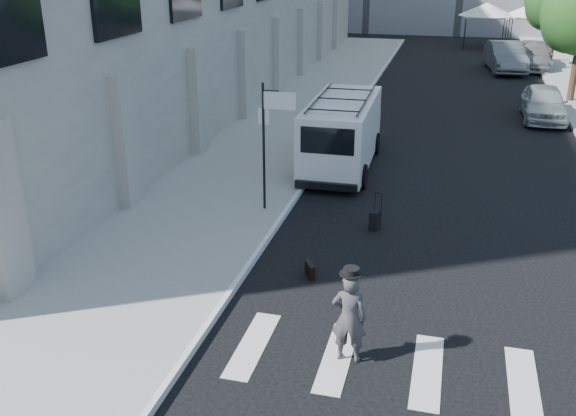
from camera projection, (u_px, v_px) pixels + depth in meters
The scene contains 13 objects.
ground at pixel (335, 277), 14.42m from camera, with size 120.00×120.00×0.00m, color black.
sidewalk_left at pixel (309, 106), 29.73m from camera, with size 4.50×48.00×0.15m, color gray.
sign_pole at pixel (272, 121), 16.84m from camera, with size 1.03×0.07×3.50m.
tree_far at pixel (556, 1), 37.32m from camera, with size 3.80×3.83×6.03m.
tent_left at pixel (487, 9), 46.54m from camera, with size 4.00×4.00×3.20m.
tent_right at pixel (533, 10), 46.25m from camera, with size 4.00×4.00×3.20m.
businessman at pixel (349, 318), 11.22m from camera, with size 0.63×0.41×1.72m, color #3C3C3F.
briefcase at pixel (310, 270), 14.38m from camera, with size 0.12×0.44×0.34m, color black.
suitcase at pixel (375, 220), 16.77m from camera, with size 0.30×0.40×1.00m.
cargo_van at pixel (342, 132), 21.34m from camera, with size 2.23×6.09×2.28m.
parked_car_a at pixel (544, 103), 27.33m from camera, with size 1.73×4.30×1.47m, color #AFB3B7.
parked_car_b at pixel (505, 57), 38.10m from camera, with size 1.82×5.22×1.72m, color #585B60.
parked_car_c at pixel (535, 57), 38.94m from camera, with size 2.03×5.00×1.45m, color #989AA0.
Camera 1 is at (2.18, -12.63, 6.88)m, focal length 40.00 mm.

